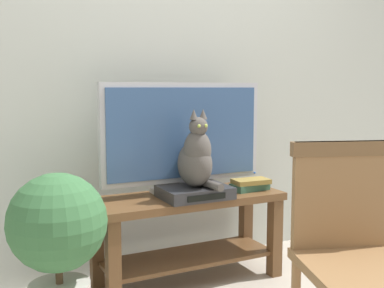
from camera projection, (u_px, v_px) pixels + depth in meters
name	position (u px, v px, depth m)	size (l,w,h in m)	color
back_wall	(169.00, 50.00, 3.03)	(7.00, 0.12, 2.80)	#B7BCB2
tv_stand	(188.00, 222.00, 2.78)	(1.13, 0.43, 0.53)	brown
tv	(183.00, 136.00, 2.78)	(1.02, 0.20, 0.66)	#B7B7BC
media_box	(195.00, 192.00, 2.69)	(0.39, 0.29, 0.07)	#2D2D30
cat	(196.00, 158.00, 2.65)	(0.18, 0.32, 0.45)	#514C47
wooden_chair	(355.00, 242.00, 1.85)	(0.57, 0.57, 0.94)	olive
book_stack	(250.00, 185.00, 2.89)	(0.24, 0.15, 0.07)	#38664C
potted_plant	(58.00, 235.00, 2.25)	(0.48, 0.48, 0.76)	beige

